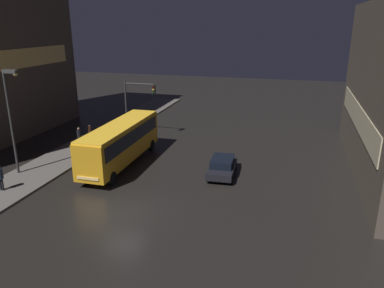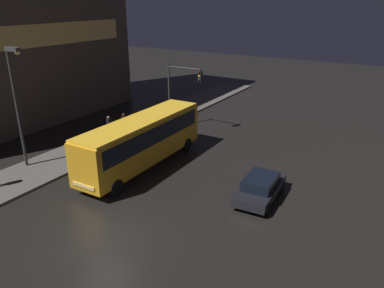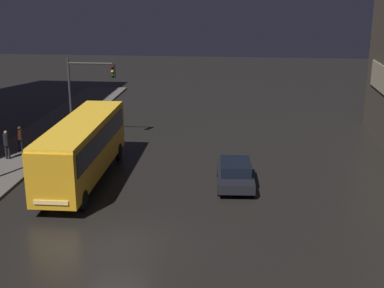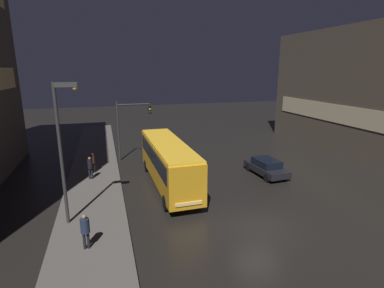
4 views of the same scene
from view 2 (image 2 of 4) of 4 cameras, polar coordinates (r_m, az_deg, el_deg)
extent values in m
plane|color=black|center=(18.75, -12.99, -13.91)|extent=(120.00, 120.00, 0.00)
cube|color=#56514C|center=(30.74, -12.35, 0.68)|extent=(4.00, 48.00, 0.15)
cube|color=#EAC66B|center=(33.58, -23.56, 14.81)|extent=(0.24, 20.03, 1.80)
cube|color=orange|center=(24.86, -7.62, 0.50)|extent=(2.46, 10.65, 2.69)
cube|color=black|center=(24.65, -7.68, 1.79)|extent=(2.51, 9.80, 1.10)
cube|color=yellow|center=(24.39, -7.78, 3.63)|extent=(2.41, 10.44, 0.16)
cube|color=#F4CC72|center=(21.69, -16.18, -6.17)|extent=(1.63, 0.12, 0.20)
cylinder|color=black|center=(22.09, -11.49, -6.51)|extent=(0.26, 1.00, 1.00)
cylinder|color=black|center=(23.44, -15.40, -5.16)|extent=(0.26, 1.00, 1.00)
cylinder|color=black|center=(27.78, -0.80, -0.12)|extent=(0.26, 1.00, 1.00)
cylinder|color=black|center=(28.87, -4.40, 0.67)|extent=(0.26, 1.00, 1.00)
cube|color=black|center=(21.65, 10.34, -6.87)|extent=(2.13, 4.37, 0.50)
cube|color=black|center=(21.41, 10.43, -5.61)|extent=(1.73, 2.44, 0.56)
cylinder|color=black|center=(20.36, 11.34, -9.64)|extent=(0.24, 0.65, 0.64)
cylinder|color=black|center=(20.80, 6.79, -8.62)|extent=(0.24, 0.65, 0.64)
cylinder|color=black|center=(22.79, 13.48, -6.27)|extent=(0.24, 0.65, 0.64)
cylinder|color=black|center=(23.19, 9.39, -5.44)|extent=(0.24, 0.65, 0.64)
cylinder|color=black|center=(30.93, -12.57, 1.78)|extent=(0.14, 0.14, 0.86)
cylinder|color=black|center=(30.81, -12.32, 1.73)|extent=(0.14, 0.14, 0.86)
cylinder|color=black|center=(30.62, -12.56, 3.15)|extent=(0.44, 0.44, 0.72)
sphere|color=#8C664C|center=(30.48, -12.63, 3.98)|extent=(0.22, 0.22, 0.22)
cylinder|color=black|center=(31.90, -10.44, 2.49)|extent=(0.14, 0.14, 0.79)
cylinder|color=black|center=(31.79, -10.19, 2.44)|extent=(0.14, 0.14, 0.79)
cylinder|color=#422319|center=(31.62, -10.40, 3.70)|extent=(0.36, 0.36, 0.66)
sphere|color=#8C664C|center=(31.50, -10.45, 4.46)|extent=(0.22, 0.22, 0.22)
cylinder|color=#2D2D2D|center=(32.27, -3.50, 7.28)|extent=(0.16, 0.16, 5.69)
cylinder|color=#2D2D2D|center=(30.92, -1.24, 11.51)|extent=(3.05, 0.12, 0.12)
cube|color=black|center=(30.23, 1.25, 10.32)|extent=(0.30, 0.24, 0.90)
sphere|color=#390706|center=(30.06, 1.12, 10.80)|extent=(0.18, 0.18, 0.18)
sphere|color=gold|center=(30.11, 1.11, 10.27)|extent=(0.18, 0.18, 0.18)
sphere|color=black|center=(30.17, 1.11, 9.75)|extent=(0.18, 0.18, 0.18)
cylinder|color=#2D2D2D|center=(26.39, -25.10, 4.85)|extent=(0.18, 0.18, 7.84)
cube|color=#383838|center=(25.21, -25.66, 12.90)|extent=(1.10, 0.36, 0.24)
sphere|color=#F4CC72|center=(24.90, -25.07, 12.56)|extent=(0.32, 0.32, 0.32)
camera|label=1|loc=(8.24, -137.16, -12.63)|focal=35.00mm
camera|label=3|loc=(10.98, -113.09, -9.37)|focal=50.00mm
camera|label=4|loc=(19.45, -66.70, 2.44)|focal=28.00mm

